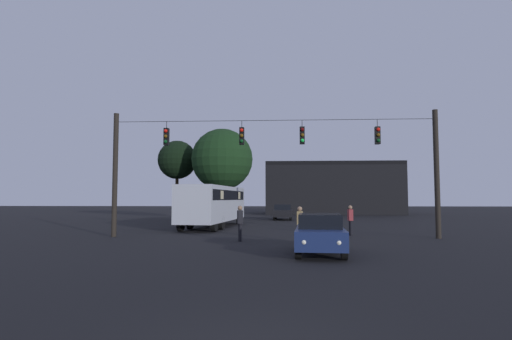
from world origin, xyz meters
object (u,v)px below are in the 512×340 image
object	(u,v)px
city_bus	(214,202)
tree_left_silhouette	(222,159)
car_far_left	(283,212)
tree_behind_building	(177,160)
car_near_right	(320,233)
pedestrian_crossing_left	(300,222)
pedestrian_crossing_right	(240,221)
pedestrian_crossing_center	(350,218)

from	to	relation	value
city_bus	tree_left_silhouette	xyz separation A→B (m)	(-0.75, 9.66, 4.08)
car_far_left	tree_behind_building	xyz separation A→B (m)	(-10.94, 0.66, 5.30)
car_near_right	pedestrian_crossing_left	size ratio (longest dim) A/B	2.56
car_near_right	tree_behind_building	xyz separation A→B (m)	(-12.14, 26.26, 5.30)
city_bus	pedestrian_crossing_right	xyz separation A→B (m)	(2.89, -9.97, -0.86)
pedestrian_crossing_right	tree_behind_building	xyz separation A→B (m)	(-8.64, 21.77, 5.09)
pedestrian_crossing_left	tree_left_silhouette	world-z (taller)	tree_left_silhouette
car_far_left	city_bus	bearing A→B (deg)	-114.99
tree_left_silhouette	tree_behind_building	size ratio (longest dim) A/B	1.10
pedestrian_crossing_right	car_near_right	bearing A→B (deg)	-52.02
car_far_left	pedestrian_crossing_center	world-z (taller)	pedestrian_crossing_center
pedestrian_crossing_left	car_near_right	bearing A→B (deg)	-82.44
city_bus	pedestrian_crossing_center	distance (m)	11.05
car_far_left	tree_left_silhouette	bearing A→B (deg)	-166.02
car_far_left	pedestrian_crossing_left	bearing A→B (deg)	-88.27
city_bus	tree_left_silhouette	size ratio (longest dim) A/B	1.25
pedestrian_crossing_right	tree_left_silhouette	world-z (taller)	tree_left_silhouette
car_near_right	tree_behind_building	bearing A→B (deg)	114.81
pedestrian_crossing_right	pedestrian_crossing_left	bearing A→B (deg)	-5.50
pedestrian_crossing_left	tree_left_silhouette	size ratio (longest dim) A/B	0.19
car_near_right	tree_behind_building	size ratio (longest dim) A/B	0.55
car_far_left	car_near_right	bearing A→B (deg)	-87.31
pedestrian_crossing_right	tree_left_silhouette	xyz separation A→B (m)	(-3.65, 19.63, 4.94)
pedestrian_crossing_left	tree_behind_building	xyz separation A→B (m)	(-11.58, 22.06, 5.11)
car_near_right	pedestrian_crossing_center	bearing A→B (deg)	72.56
city_bus	pedestrian_crossing_center	world-z (taller)	city_bus
car_near_right	tree_behind_building	distance (m)	29.42
pedestrian_crossing_center	pedestrian_crossing_left	bearing A→B (deg)	-129.06
pedestrian_crossing_center	tree_behind_building	size ratio (longest dim) A/B	0.21
city_bus	car_near_right	world-z (taller)	city_bus
city_bus	tree_behind_building	size ratio (longest dim) A/B	1.38
tree_left_silhouette	pedestrian_crossing_center	bearing A→B (deg)	-59.10
city_bus	car_far_left	distance (m)	12.34
pedestrian_crossing_center	tree_behind_building	xyz separation A→B (m)	(-14.65, 18.28, 5.12)
car_far_left	pedestrian_crossing_left	distance (m)	21.41
tree_behind_building	pedestrian_crossing_left	bearing A→B (deg)	-62.29
city_bus	pedestrian_crossing_right	world-z (taller)	city_bus
city_bus	tree_behind_building	distance (m)	13.79
car_far_left	pedestrian_crossing_left	xyz separation A→B (m)	(0.65, -21.40, 0.19)
city_bus	car_near_right	bearing A→B (deg)	-66.13
car_near_right	tree_left_silhouette	bearing A→B (deg)	106.51
car_near_right	pedestrian_crossing_center	xyz separation A→B (m)	(2.51, 7.98, 0.18)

